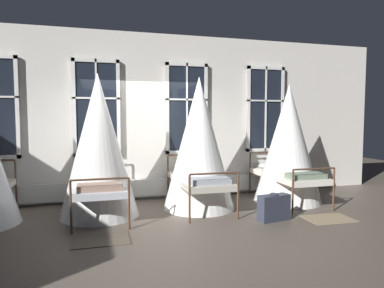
% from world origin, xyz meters
% --- Properties ---
extents(ground, '(20.72, 20.72, 0.00)m').
position_xyz_m(ground, '(0.00, 0.00, 0.00)').
color(ground, brown).
extents(back_wall_with_windows, '(11.36, 0.10, 3.51)m').
position_xyz_m(back_wall_with_windows, '(0.00, 1.25, 1.76)').
color(back_wall_with_windows, silver).
rests_on(back_wall_with_windows, ground).
extents(window_bank, '(6.61, 0.10, 2.84)m').
position_xyz_m(window_bank, '(-0.00, 1.13, 1.12)').
color(window_bank, black).
rests_on(window_bank, ground).
extents(cot_second, '(1.37, 1.85, 2.51)m').
position_xyz_m(cot_second, '(-0.93, 0.10, 1.22)').
color(cot_second, '#4C3323').
rests_on(cot_second, ground).
extents(cot_third, '(1.37, 1.86, 2.51)m').
position_xyz_m(cot_third, '(0.92, 0.14, 1.22)').
color(cot_third, '#4C3323').
rests_on(cot_third, ground).
extents(cot_fourth, '(1.37, 1.86, 2.43)m').
position_xyz_m(cot_fourth, '(2.84, 0.13, 1.18)').
color(cot_fourth, '#4C3323').
rests_on(cot_fourth, ground).
extents(rug_second, '(0.80, 0.56, 0.01)m').
position_xyz_m(rug_second, '(-0.95, -1.19, 0.01)').
color(rug_second, brown).
rests_on(rug_second, ground).
extents(rug_fourth, '(0.82, 0.60, 0.01)m').
position_xyz_m(rug_fourth, '(2.84, -1.19, 0.01)').
color(rug_fourth, '#8E7A5B').
rests_on(rug_fourth, ground).
extents(suitcase_dark, '(0.59, 0.30, 0.47)m').
position_xyz_m(suitcase_dark, '(1.89, -1.01, 0.22)').
color(suitcase_dark, '#2D3342').
rests_on(suitcase_dark, ground).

